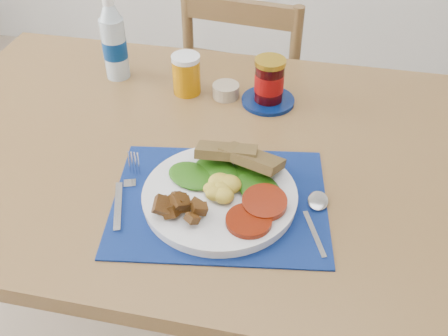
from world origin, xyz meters
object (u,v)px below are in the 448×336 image
juice_glass (186,75)px  breakfast_plate (216,193)px  water_bottle (114,43)px  jam_on_saucer (269,84)px  chair_far (248,83)px

juice_glass → breakfast_plate: bearing=-67.0°
water_bottle → jam_on_saucer: size_ratio=1.64×
chair_far → jam_on_saucer: (0.12, -0.42, 0.26)m
chair_far → juice_glass: 0.49m
water_bottle → chair_far: bearing=51.9°
chair_far → jam_on_saucer: size_ratio=8.07×
breakfast_plate → chair_far: bearing=99.3°
jam_on_saucer → breakfast_plate: bearing=-96.9°
water_bottle → breakfast_plate: bearing=-49.5°
chair_far → juice_glass: bearing=83.9°
breakfast_plate → juice_glass: (-0.16, 0.39, 0.02)m
breakfast_plate → juice_glass: juice_glass is taller
juice_glass → jam_on_saucer: jam_on_saucer is taller
juice_glass → jam_on_saucer: 0.21m
water_bottle → juice_glass: 0.21m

